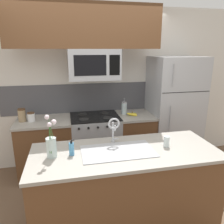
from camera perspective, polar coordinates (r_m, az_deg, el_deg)
The scene contains 19 objects.
ground_plane at distance 3.09m, azimuth -1.67°, elevation -22.75°, with size 10.00×10.00×0.00m, color brown.
rear_partition at distance 3.77m, azimuth -0.88°, elevation 6.38°, with size 5.20×0.10×2.60m, color silver.
splash_band at distance 3.70m, azimuth -5.27°, elevation 3.75°, with size 2.92×0.01×0.48m, color #4C4C51.
back_counter_left at distance 3.61m, azimuth -16.84°, elevation -8.89°, with size 0.83×0.65×0.91m.
back_counter_right at distance 3.75m, azimuth 5.80°, elevation -7.25°, with size 0.59×0.65×0.91m.
stove_range at distance 3.61m, azimuth -4.35°, elevation -8.06°, with size 0.76×0.64×0.93m.
microwave at distance 3.28m, azimuth -4.77°, elevation 12.28°, with size 0.74×0.40×0.44m.
upper_cabinet_band at distance 3.25m, azimuth -7.12°, elevation 21.35°, with size 2.12×0.34×0.60m, color brown.
refrigerator at distance 3.87m, azimuth 15.63°, elevation 0.17°, with size 0.81×0.74×1.83m.
storage_jar_tall at distance 3.47m, azimuth -22.48°, elevation -0.73°, with size 0.11×0.11×0.19m.
storage_jar_medium at distance 3.43m, azimuth -20.36°, elevation -1.22°, with size 0.11×0.11×0.14m.
banana_bunch at distance 3.52m, azimuth 5.31°, elevation -0.60°, with size 0.19×0.13×0.08m.
french_press at distance 3.58m, azimuth 3.17°, elevation 1.03°, with size 0.09×0.09×0.27m.
island_counter at distance 2.57m, azimuth 3.44°, elevation -19.15°, with size 1.98×0.80×0.91m.
kitchen_sink at distance 2.35m, azimuth 1.56°, elevation -11.75°, with size 0.76×0.42×0.16m.
sink_faucet at distance 2.43m, azimuth 0.46°, elevation -3.92°, with size 0.14×0.14×0.31m.
dish_soap_bottle at distance 2.26m, azimuth -10.52°, elevation -9.41°, with size 0.06×0.05×0.16m.
drinking_glass at distance 2.47m, azimuth 14.05°, elevation -7.49°, with size 0.06×0.06×0.12m.
flower_vase at distance 2.24m, azimuth -15.54°, elevation -8.51°, with size 0.11×0.14×0.45m.
Camera 1 is at (-0.42, -2.37, 1.94)m, focal length 35.00 mm.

